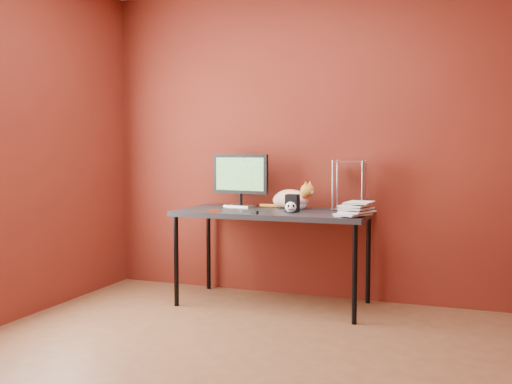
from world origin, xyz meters
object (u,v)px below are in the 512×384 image
(skull_mug, at_px, (291,207))
(speaker, at_px, (292,204))
(book_stack, at_px, (346,133))
(monitor, at_px, (240,178))
(cat, at_px, (291,199))
(desk, at_px, (273,217))

(skull_mug, xyz_separation_m, speaker, (-0.01, 0.10, 0.02))
(speaker, distance_m, book_stack, 0.70)
(monitor, xyz_separation_m, cat, (0.44, 0.00, -0.17))
(desk, xyz_separation_m, monitor, (-0.35, 0.18, 0.30))
(cat, bearing_deg, speaker, -47.48)
(cat, xyz_separation_m, speaker, (0.07, -0.21, -0.02))
(speaker, bearing_deg, skull_mug, -79.49)
(desk, bearing_deg, book_stack, -13.56)
(desk, relative_size, cat, 3.10)
(skull_mug, distance_m, speaker, 0.10)
(book_stack, bearing_deg, cat, 147.12)
(desk, height_order, speaker, speaker)
(book_stack, bearing_deg, monitor, 161.23)
(skull_mug, xyz_separation_m, book_stack, (0.42, -0.02, 0.55))
(desk, distance_m, speaker, 0.20)
(desk, xyz_separation_m, speaker, (0.16, -0.03, 0.11))
(desk, bearing_deg, skull_mug, -34.49)
(monitor, bearing_deg, book_stack, -10.01)
(skull_mug, bearing_deg, book_stack, -21.90)
(cat, xyz_separation_m, skull_mug, (0.08, -0.31, -0.04))
(monitor, distance_m, speaker, 0.58)
(desk, xyz_separation_m, skull_mug, (0.18, -0.12, 0.09))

